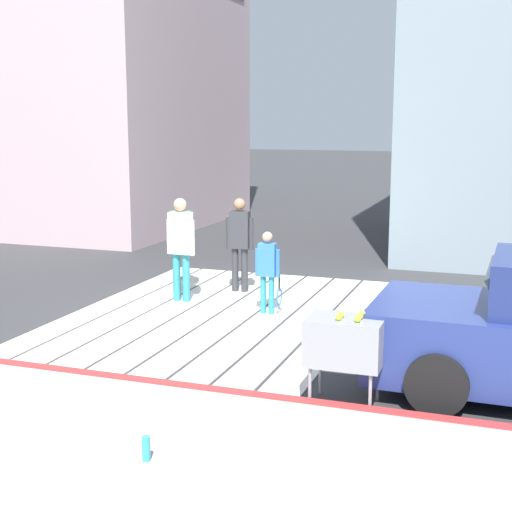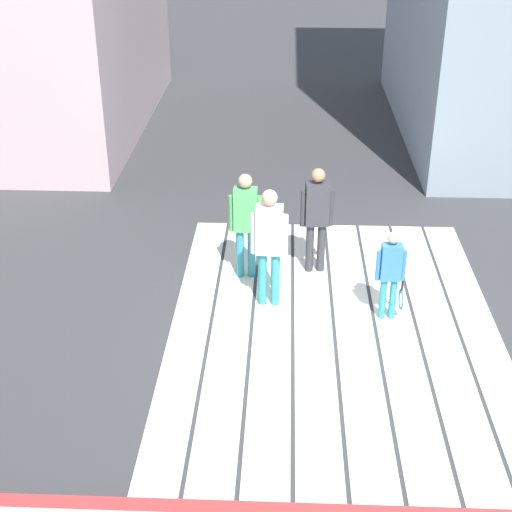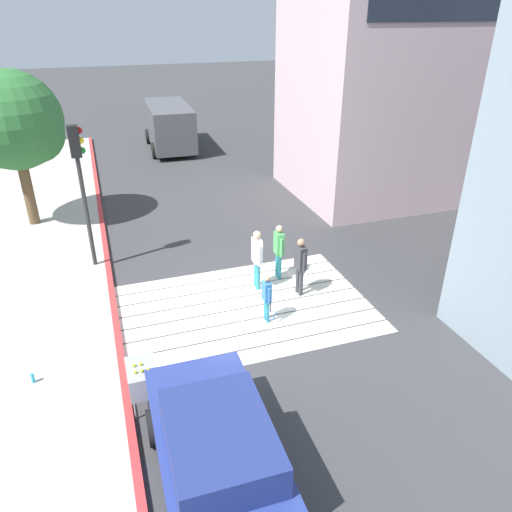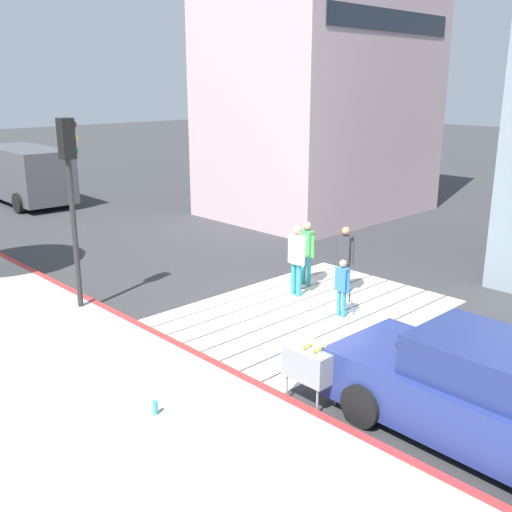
# 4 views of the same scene
# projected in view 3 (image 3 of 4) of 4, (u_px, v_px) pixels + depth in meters

# --- Properties ---
(ground_plane) EXTENTS (120.00, 120.00, 0.00)m
(ground_plane) POSITION_uv_depth(u_px,v_px,m) (245.00, 308.00, 12.71)
(ground_plane) COLOR #38383A
(crosswalk_stripes) EXTENTS (6.40, 4.35, 0.01)m
(crosswalk_stripes) POSITION_uv_depth(u_px,v_px,m) (245.00, 308.00, 12.71)
(crosswalk_stripes) COLOR silver
(crosswalk_stripes) RESTS_ON ground
(sidewalk_west) EXTENTS (4.80, 40.00, 0.12)m
(sidewalk_west) POSITION_uv_depth(u_px,v_px,m) (11.00, 349.00, 11.09)
(sidewalk_west) COLOR #ADA8A0
(sidewalk_west) RESTS_ON ground
(curb_painted) EXTENTS (0.16, 40.00, 0.13)m
(curb_painted) POSITION_uv_depth(u_px,v_px,m) (117.00, 330.00, 11.76)
(curb_painted) COLOR #BC3333
(curb_painted) RESTS_ON ground
(building_far_north) EXTENTS (8.00, 6.03, 12.59)m
(building_far_north) POSITION_uv_depth(u_px,v_px,m) (405.00, 28.00, 18.10)
(building_far_north) COLOR beige
(building_far_north) RESTS_ON ground
(car_parked_near_curb) EXTENTS (2.05, 4.33, 1.57)m
(car_parked_near_curb) POSITION_uv_depth(u_px,v_px,m) (219.00, 459.00, 7.59)
(car_parked_near_curb) COLOR navy
(car_parked_near_curb) RESTS_ON ground
(van_down_street) EXTENTS (2.50, 5.27, 2.35)m
(van_down_street) POSITION_uv_depth(u_px,v_px,m) (169.00, 125.00, 26.23)
(van_down_street) COLOR #4C4C51
(van_down_street) RESTS_ON ground
(traffic_light_corner) EXTENTS (0.39, 0.28, 4.24)m
(traffic_light_corner) POSITION_uv_depth(u_px,v_px,m) (80.00, 170.00, 13.30)
(traffic_light_corner) COLOR #2D2D2D
(traffic_light_corner) RESTS_ON ground
(street_tree) EXTENTS (3.20, 3.20, 5.32)m
(street_tree) POSITION_uv_depth(u_px,v_px,m) (16.00, 123.00, 15.78)
(street_tree) COLOR brown
(street_tree) RESTS_ON ground
(tennis_ball_cart) EXTENTS (0.56, 0.80, 1.02)m
(tennis_ball_cart) POSITION_uv_depth(u_px,v_px,m) (142.00, 377.00, 9.32)
(tennis_ball_cart) COLOR #99999E
(tennis_ball_cart) RESTS_ON ground
(water_bottle) EXTENTS (0.07, 0.07, 0.22)m
(water_bottle) POSITION_uv_depth(u_px,v_px,m) (33.00, 378.00, 9.99)
(water_bottle) COLOR #33A5BF
(water_bottle) RESTS_ON sidewalk_west
(pedestrian_adult_lead) EXTENTS (0.25, 0.49, 1.66)m
(pedestrian_adult_lead) POSITION_uv_depth(u_px,v_px,m) (300.00, 263.00, 12.91)
(pedestrian_adult_lead) COLOR #333338
(pedestrian_adult_lead) RESTS_ON ground
(pedestrian_adult_trailing) EXTENTS (0.21, 0.48, 1.64)m
(pedestrian_adult_trailing) POSITION_uv_depth(u_px,v_px,m) (279.00, 248.00, 13.73)
(pedestrian_adult_trailing) COLOR teal
(pedestrian_adult_trailing) RESTS_ON ground
(pedestrian_adult_side) EXTENTS (0.24, 0.51, 1.73)m
(pedestrian_adult_side) POSITION_uv_depth(u_px,v_px,m) (257.00, 256.00, 13.18)
(pedestrian_adult_side) COLOR teal
(pedestrian_adult_side) RESTS_ON ground
(pedestrian_child_with_racket) EXTENTS (0.28, 0.40, 1.30)m
(pedestrian_child_with_racket) POSITION_uv_depth(u_px,v_px,m) (267.00, 296.00, 11.85)
(pedestrian_child_with_racket) COLOR teal
(pedestrian_child_with_racket) RESTS_ON ground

